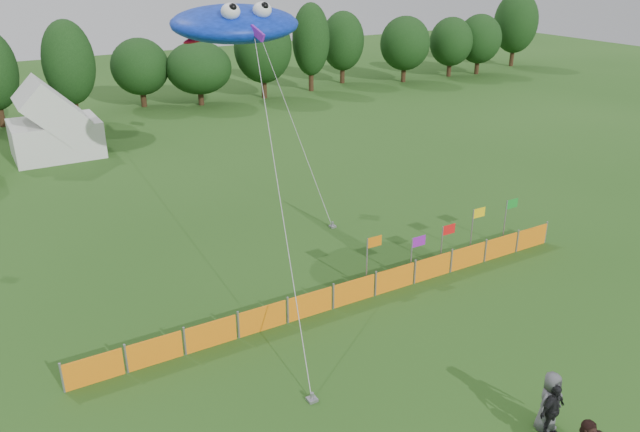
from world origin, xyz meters
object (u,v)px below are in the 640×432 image
spectator_e (549,402)px  stingray_kite (233,23)px  tent_right (54,127)px  barrier_fence (354,291)px  spectator_d (552,410)px

spectator_e → stingray_kite: bearing=84.1°
tent_right → stingray_kite: (6.63, -16.01, 7.77)m
tent_right → barrier_fence: size_ratio=0.26×
barrier_fence → stingray_kite: stingray_kite is taller
spectator_d → spectator_e: bearing=60.0°
tent_right → spectator_d: (7.63, -35.57, -1.17)m
spectator_e → stingray_kite: (-1.11, 19.33, 8.83)m
barrier_fence → spectator_d: spectator_d is taller
spectator_e → stingray_kite: stingray_kite is taller
spectator_d → spectator_e: (0.11, 0.23, 0.11)m
stingray_kite → spectator_e: bearing=-86.7°
barrier_fence → stingray_kite: size_ratio=0.96×
tent_right → barrier_fence: bearing=-75.6°
tent_right → spectator_e: tent_right is taller
tent_right → stingray_kite: size_ratio=0.25×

